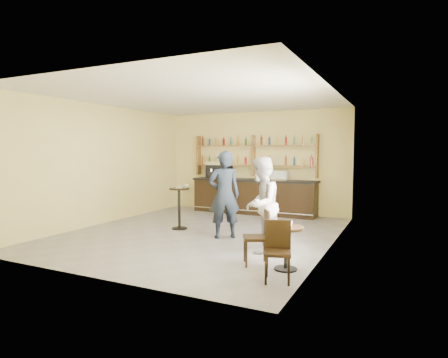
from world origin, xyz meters
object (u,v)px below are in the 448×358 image
at_px(chair_west, 256,237).
at_px(pastry_case, 281,175).
at_px(espresso_machine, 219,170).
at_px(chair_south, 278,252).
at_px(patron_second, 261,205).
at_px(bar_counter, 254,196).
at_px(pedestal_table, 179,208).
at_px(cafe_table, 286,248).
at_px(man_main, 224,195).

bearing_deg(chair_west, pastry_case, 165.06).
bearing_deg(espresso_machine, chair_south, -54.39).
distance_m(chair_west, patron_second, 0.96).
bearing_deg(chair_west, espresso_machine, -174.75).
height_order(chair_south, patron_second, patron_second).
height_order(bar_counter, pedestal_table, bar_counter).
height_order(pedestal_table, chair_west, pedestal_table).
xyz_separation_m(cafe_table, chair_west, (-0.55, 0.05, 0.12)).
distance_m(espresso_machine, man_main, 3.84).
bearing_deg(chair_west, patron_second, 166.94).
height_order(chair_west, chair_south, chair_west).
xyz_separation_m(pastry_case, chair_south, (1.69, -5.57, -0.77)).
bearing_deg(chair_south, pastry_case, 90.37).
bearing_deg(pedestal_table, chair_west, -34.82).
height_order(man_main, patron_second, man_main).
bearing_deg(bar_counter, pastry_case, 0.00).
height_order(bar_counter, espresso_machine, espresso_machine).
xyz_separation_m(pastry_case, chair_west, (1.09, -4.92, -0.74)).
height_order(pedestal_table, patron_second, patron_second).
relative_size(pedestal_table, cafe_table, 1.44).
bearing_deg(cafe_table, espresso_machine, 126.71).
bearing_deg(pedestal_table, man_main, -15.09).
bearing_deg(man_main, patron_second, 112.64).
relative_size(man_main, chair_west, 2.04).
distance_m(pastry_case, cafe_table, 5.31).
bearing_deg(espresso_machine, pedestal_table, -81.46).
bearing_deg(man_main, chair_west, 96.27).
bearing_deg(man_main, pedestal_table, -49.84).
height_order(chair_west, patron_second, patron_second).
distance_m(chair_south, patron_second, 1.75).
bearing_deg(chair_west, cafe_table, 57.38).
bearing_deg(pastry_case, pedestal_table, -127.01).
relative_size(pastry_case, pedestal_table, 0.47).
distance_m(pastry_case, patron_second, 4.20).
xyz_separation_m(bar_counter, patron_second, (1.74, -4.10, 0.39)).
height_order(cafe_table, patron_second, patron_second).
height_order(bar_counter, man_main, man_main).
relative_size(cafe_table, patron_second, 0.39).
relative_size(espresso_machine, chair_west, 0.78).
bearing_deg(cafe_table, chair_south, -85.24).
relative_size(bar_counter, espresso_machine, 5.28).
distance_m(espresso_machine, patron_second, 5.06).
xyz_separation_m(pastry_case, pedestal_table, (-1.71, -2.98, -0.71)).
relative_size(pedestal_table, chair_west, 1.08).
xyz_separation_m(pastry_case, man_main, (-0.26, -3.37, -0.25)).
relative_size(pedestal_table, chair_south, 1.14).
xyz_separation_m(espresso_machine, cafe_table, (3.71, -4.97, -0.99)).
bearing_deg(patron_second, bar_counter, -159.56).
bearing_deg(chair_south, patron_second, 102.31).
distance_m(bar_counter, chair_west, 5.30).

